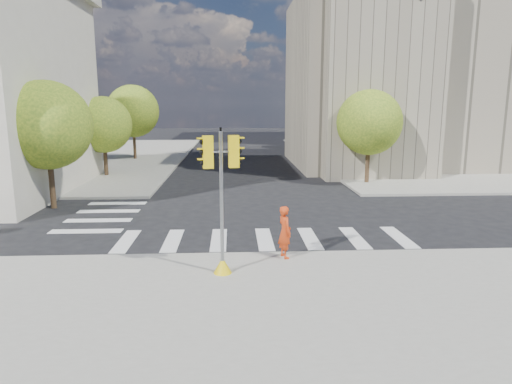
% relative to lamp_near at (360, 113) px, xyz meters
% --- Properties ---
extents(ground, '(160.00, 160.00, 0.00)m').
position_rel_lamp_near_xyz_m(ground, '(-8.00, -14.00, -4.58)').
color(ground, black).
rests_on(ground, ground).
extents(sidewalk_near, '(30.00, 14.00, 0.15)m').
position_rel_lamp_near_xyz_m(sidewalk_near, '(-8.00, -25.00, -4.50)').
color(sidewalk_near, gray).
rests_on(sidewalk_near, ground).
extents(sidewalk_far_right, '(28.00, 40.00, 0.15)m').
position_rel_lamp_near_xyz_m(sidewalk_far_right, '(12.00, 12.00, -4.50)').
color(sidewalk_far_right, gray).
rests_on(sidewalk_far_right, ground).
extents(sidewalk_far_left, '(28.00, 40.00, 0.15)m').
position_rel_lamp_near_xyz_m(sidewalk_far_left, '(-28.00, 12.00, -4.50)').
color(sidewalk_far_left, gray).
rests_on(sidewalk_far_left, ground).
extents(civic_building, '(26.00, 16.00, 19.39)m').
position_rel_lamp_near_xyz_m(civic_building, '(7.59, 5.12, 2.68)').
color(civic_building, gray).
rests_on(civic_building, ground).
extents(office_tower, '(20.00, 18.00, 30.00)m').
position_rel_lamp_near_xyz_m(office_tower, '(14.00, 28.00, 10.42)').
color(office_tower, '#9EA0A3').
rests_on(office_tower, ground).
extents(tree_lw_near, '(4.40, 4.40, 6.41)m').
position_rel_lamp_near_xyz_m(tree_lw_near, '(-18.50, -10.00, -0.38)').
color(tree_lw_near, '#382616').
rests_on(tree_lw_near, ground).
extents(tree_lw_mid, '(4.00, 4.00, 5.77)m').
position_rel_lamp_near_xyz_m(tree_lw_mid, '(-18.50, 0.00, -0.82)').
color(tree_lw_mid, '#382616').
rests_on(tree_lw_mid, ground).
extents(tree_lw_far, '(4.80, 4.80, 6.95)m').
position_rel_lamp_near_xyz_m(tree_lw_far, '(-18.50, 10.00, -0.04)').
color(tree_lw_far, '#382616').
rests_on(tree_lw_far, ground).
extents(tree_re_near, '(4.20, 4.20, 6.16)m').
position_rel_lamp_near_xyz_m(tree_re_near, '(-0.50, -4.00, -0.53)').
color(tree_re_near, '#382616').
rests_on(tree_re_near, ground).
extents(tree_re_mid, '(4.60, 4.60, 6.66)m').
position_rel_lamp_near_xyz_m(tree_re_mid, '(-0.50, 8.00, -0.23)').
color(tree_re_mid, '#382616').
rests_on(tree_re_mid, ground).
extents(tree_re_far, '(4.00, 4.00, 5.88)m').
position_rel_lamp_near_xyz_m(tree_re_far, '(-0.50, 20.00, -0.71)').
color(tree_re_far, '#382616').
rests_on(tree_re_far, ground).
extents(lamp_near, '(0.35, 0.18, 8.11)m').
position_rel_lamp_near_xyz_m(lamp_near, '(0.00, 0.00, 0.00)').
color(lamp_near, black).
rests_on(lamp_near, sidewalk_far_right).
extents(lamp_far, '(0.35, 0.18, 8.11)m').
position_rel_lamp_near_xyz_m(lamp_far, '(0.00, 14.00, 0.00)').
color(lamp_far, black).
rests_on(lamp_far, sidewalk_far_right).
extents(traffic_signal, '(1.08, 0.56, 4.45)m').
position_rel_lamp_near_xyz_m(traffic_signal, '(-9.67, -19.94, -2.55)').
color(traffic_signal, yellow).
rests_on(traffic_signal, sidewalk_near).
extents(photographer, '(0.61, 0.75, 1.78)m').
position_rel_lamp_near_xyz_m(photographer, '(-7.61, -18.60, -3.54)').
color(photographer, red).
rests_on(photographer, sidewalk_near).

